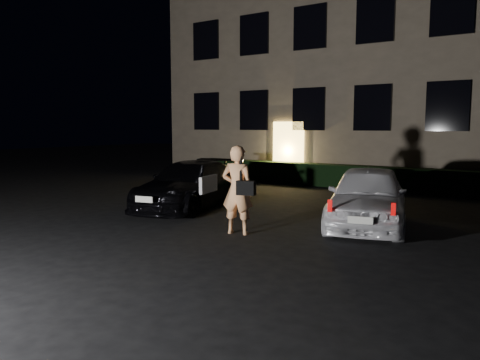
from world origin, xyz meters
The scene contains 6 objects.
ground centered at (0.00, 0.00, 0.00)m, with size 80.00×80.00×0.00m, color black.
building centered at (0.00, 14.99, 6.00)m, with size 20.00×8.11×12.00m.
hedge centered at (0.00, 10.50, 0.42)m, with size 15.00×0.70×0.85m, color black.
sedan centered at (-2.90, 3.83, 0.66)m, with size 2.74×4.80×1.31m.
hatch centered at (2.18, 4.13, 0.71)m, with size 2.68×4.45×1.42m.
man centered at (0.11, 1.83, 0.96)m, with size 0.87×0.61×1.92m.
Camera 1 is at (5.66, -6.40, 2.32)m, focal length 35.00 mm.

